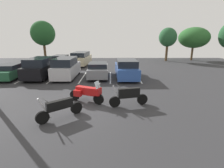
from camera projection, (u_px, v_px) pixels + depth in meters
ground at (80, 106)px, 9.60m from camera, size 44.00×44.00×0.10m
motorcycle_touring at (87, 92)px, 9.79m from camera, size 2.13×1.22×1.37m
motorcycle_second at (60, 108)px, 7.86m from camera, size 1.86×1.52×1.24m
motorcycle_third at (129, 96)px, 9.32m from camera, size 2.22×0.76×1.26m
parking_stripes at (69, 77)px, 16.12m from camera, size 13.45×4.67×0.01m
car_green at (12, 71)px, 15.84m from camera, size 2.13×4.97×1.35m
car_black at (41, 68)px, 15.64m from camera, size 2.09×4.53×1.91m
car_silver at (66, 68)px, 15.69m from camera, size 1.87×4.54×1.93m
car_grey at (98, 70)px, 16.00m from camera, size 1.91×4.32×1.44m
car_blue at (126, 69)px, 15.69m from camera, size 1.97×4.75×1.75m
car_far_maroon at (61, 60)px, 22.41m from camera, size 2.04×4.77×1.43m
car_far_champagne at (81, 59)px, 22.65m from camera, size 2.35×4.95×1.81m
tree_far_left at (168, 37)px, 26.08m from camera, size 2.74×2.74×5.15m
tree_center_left at (194, 38)px, 26.88m from camera, size 4.80×4.80×5.27m
tree_far_right at (43, 33)px, 27.65m from camera, size 3.92×3.92×6.31m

